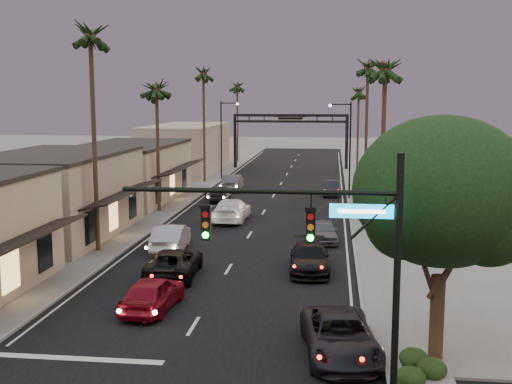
% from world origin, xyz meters
% --- Properties ---
extents(ground, '(200.00, 200.00, 0.00)m').
position_xyz_m(ground, '(0.00, 40.00, 0.00)').
color(ground, slate).
rests_on(ground, ground).
extents(road, '(14.00, 120.00, 0.02)m').
position_xyz_m(road, '(0.00, 45.00, 0.00)').
color(road, black).
rests_on(road, ground).
extents(sidewalk_left, '(5.00, 92.00, 0.12)m').
position_xyz_m(sidewalk_left, '(-9.50, 52.00, 0.06)').
color(sidewalk_left, slate).
rests_on(sidewalk_left, ground).
extents(sidewalk_right, '(5.00, 92.00, 0.12)m').
position_xyz_m(sidewalk_right, '(9.50, 52.00, 0.06)').
color(sidewalk_right, slate).
rests_on(sidewalk_right, ground).
extents(storefront_mid, '(8.00, 14.00, 5.50)m').
position_xyz_m(storefront_mid, '(-13.00, 26.00, 2.75)').
color(storefront_mid, gray).
rests_on(storefront_mid, ground).
extents(storefront_far, '(8.00, 16.00, 5.00)m').
position_xyz_m(storefront_far, '(-13.00, 42.00, 2.50)').
color(storefront_far, tan).
rests_on(storefront_far, ground).
extents(storefront_dist, '(8.00, 20.00, 6.00)m').
position_xyz_m(storefront_dist, '(-13.00, 65.00, 3.00)').
color(storefront_dist, gray).
rests_on(storefront_dist, ground).
extents(building_right, '(8.00, 18.00, 5.00)m').
position_xyz_m(building_right, '(14.00, 40.00, 2.50)').
color(building_right, gray).
rests_on(building_right, ground).
extents(traffic_signal, '(8.51, 0.22, 7.80)m').
position_xyz_m(traffic_signal, '(5.69, 4.00, 5.08)').
color(traffic_signal, black).
rests_on(traffic_signal, ground).
extents(corner_tree, '(6.20, 6.20, 8.80)m').
position_xyz_m(corner_tree, '(9.48, 7.45, 5.98)').
color(corner_tree, '#38281C').
rests_on(corner_tree, ground).
extents(arch, '(15.20, 0.40, 7.27)m').
position_xyz_m(arch, '(0.00, 70.00, 5.53)').
color(arch, black).
rests_on(arch, ground).
extents(streetlight_right, '(2.13, 0.30, 9.00)m').
position_xyz_m(streetlight_right, '(6.92, 45.00, 5.33)').
color(streetlight_right, black).
rests_on(streetlight_right, ground).
extents(streetlight_left, '(2.13, 0.30, 9.00)m').
position_xyz_m(streetlight_left, '(-6.92, 58.00, 5.33)').
color(streetlight_left, black).
rests_on(streetlight_left, ground).
extents(palm_lb, '(3.20, 3.20, 15.20)m').
position_xyz_m(palm_lb, '(-8.60, 22.00, 13.39)').
color(palm_lb, '#38281C').
rests_on(palm_lb, ground).
extents(palm_lc, '(3.20, 3.20, 12.20)m').
position_xyz_m(palm_lc, '(-8.60, 36.00, 10.47)').
color(palm_lc, '#38281C').
rests_on(palm_lc, ground).
extents(palm_ld, '(3.20, 3.20, 14.20)m').
position_xyz_m(palm_ld, '(-8.60, 55.00, 12.42)').
color(palm_ld, '#38281C').
rests_on(palm_ld, ground).
extents(palm_ra, '(3.20, 3.20, 13.20)m').
position_xyz_m(palm_ra, '(8.60, 24.00, 11.44)').
color(palm_ra, '#38281C').
rests_on(palm_ra, ground).
extents(palm_rb, '(3.20, 3.20, 14.20)m').
position_xyz_m(palm_rb, '(8.60, 44.00, 12.42)').
color(palm_rb, '#38281C').
rests_on(palm_rb, ground).
extents(palm_rc, '(3.20, 3.20, 12.20)m').
position_xyz_m(palm_rc, '(8.60, 64.00, 10.47)').
color(palm_rc, '#38281C').
rests_on(palm_rc, ground).
extents(palm_far, '(3.20, 3.20, 13.20)m').
position_xyz_m(palm_far, '(-8.30, 78.00, 11.44)').
color(palm_far, '#38281C').
rests_on(palm_far, ground).
extents(oncoming_red, '(2.20, 4.72, 1.56)m').
position_xyz_m(oncoming_red, '(-2.23, 11.80, 0.78)').
color(oncoming_red, maroon).
rests_on(oncoming_red, ground).
extents(oncoming_pickup, '(2.75, 5.50, 1.49)m').
position_xyz_m(oncoming_pickup, '(-2.63, 17.30, 0.75)').
color(oncoming_pickup, black).
rests_on(oncoming_pickup, ground).
extents(oncoming_silver, '(2.23, 5.27, 1.69)m').
position_xyz_m(oncoming_silver, '(-4.21, 22.80, 0.85)').
color(oncoming_silver, '#9D9DA2').
rests_on(oncoming_silver, ground).
extents(oncoming_white, '(2.51, 5.95, 1.71)m').
position_xyz_m(oncoming_white, '(-2.05, 32.98, 0.86)').
color(oncoming_white, white).
rests_on(oncoming_white, ground).
extents(oncoming_dgrey, '(2.09, 4.46, 1.48)m').
position_xyz_m(oncoming_dgrey, '(-4.60, 42.41, 0.74)').
color(oncoming_dgrey, black).
rests_on(oncoming_dgrey, ground).
extents(oncoming_grey_far, '(1.81, 5.03, 1.65)m').
position_xyz_m(oncoming_grey_far, '(-4.53, 49.18, 0.82)').
color(oncoming_grey_far, '#47484C').
rests_on(oncoming_grey_far, ground).
extents(curbside_near, '(3.27, 5.80, 1.53)m').
position_xyz_m(curbside_near, '(6.00, 7.63, 0.76)').
color(curbside_near, black).
rests_on(curbside_near, ground).
extents(curbside_black, '(2.39, 5.33, 1.52)m').
position_xyz_m(curbside_black, '(4.47, 19.11, 0.76)').
color(curbside_black, black).
rests_on(curbside_black, ground).
extents(curbside_grey, '(2.02, 4.25, 1.40)m').
position_xyz_m(curbside_grey, '(5.13, 26.53, 0.70)').
color(curbside_grey, '#56565C').
rests_on(curbside_grey, ground).
extents(curbside_far, '(1.62, 4.38, 1.43)m').
position_xyz_m(curbside_far, '(5.54, 46.96, 0.72)').
color(curbside_far, black).
rests_on(curbside_far, ground).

